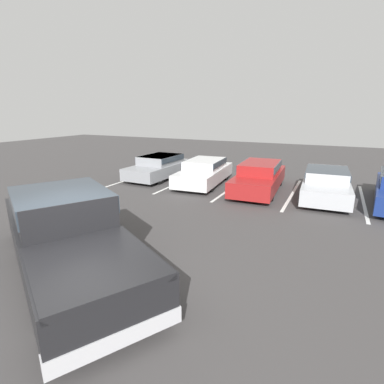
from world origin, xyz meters
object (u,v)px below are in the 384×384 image
(pickup_truck, at_px, (68,234))
(parked_sedan_d, at_px, (326,183))
(parked_sedan_a, at_px, (160,166))
(parked_sedan_b, at_px, (204,171))
(parked_sedan_c, at_px, (259,176))

(pickup_truck, distance_m, parked_sedan_d, 10.08)
(pickup_truck, bearing_deg, parked_sedan_a, 140.07)
(parked_sedan_b, xyz_separation_m, parked_sedan_d, (5.43, -0.02, -0.01))
(parked_sedan_b, xyz_separation_m, parked_sedan_c, (2.70, -0.09, 0.04))
(parked_sedan_d, bearing_deg, parked_sedan_c, -91.13)
(pickup_truck, bearing_deg, parked_sedan_b, 124.11)
(parked_sedan_c, height_order, parked_sedan_d, parked_sedan_c)
(parked_sedan_a, height_order, parked_sedan_b, parked_sedan_b)
(pickup_truck, distance_m, parked_sedan_c, 9.02)
(pickup_truck, height_order, parked_sedan_c, pickup_truck)
(pickup_truck, height_order, parked_sedan_d, pickup_truck)
(parked_sedan_c, relative_size, parked_sedan_d, 1.06)
(parked_sedan_b, distance_m, parked_sedan_c, 2.71)
(pickup_truck, height_order, parked_sedan_a, pickup_truck)
(pickup_truck, distance_m, parked_sedan_b, 8.89)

